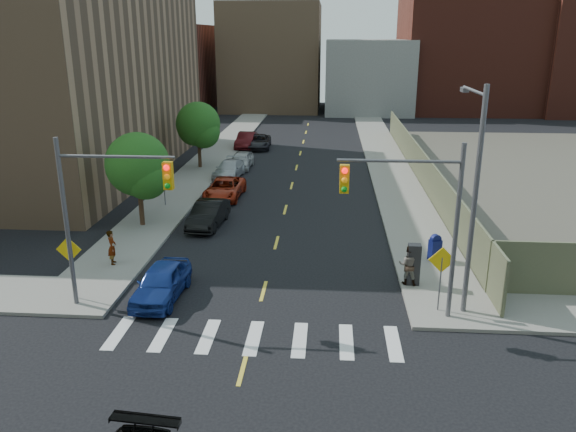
% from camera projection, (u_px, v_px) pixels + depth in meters
% --- Properties ---
extents(ground, '(160.00, 160.00, 0.00)m').
position_uv_depth(ground, '(233.00, 406.00, 16.86)').
color(ground, black).
rests_on(ground, ground).
extents(sidewalk_nw, '(3.50, 73.00, 0.15)m').
position_uv_depth(sidewalk_nw, '(226.00, 144.00, 56.77)').
color(sidewalk_nw, gray).
rests_on(sidewalk_nw, ground).
extents(sidewalk_ne, '(3.50, 73.00, 0.15)m').
position_uv_depth(sidewalk_ne, '(380.00, 147.00, 55.67)').
color(sidewalk_ne, gray).
rests_on(sidewalk_ne, ground).
extents(fence_north, '(0.12, 44.00, 2.50)m').
position_uv_depth(fence_north, '(420.00, 165.00, 42.37)').
color(fence_north, '#666B4B').
rests_on(fence_north, ground).
extents(building_nw, '(22.00, 30.00, 16.00)m').
position_uv_depth(building_nw, '(19.00, 70.00, 44.43)').
color(building_nw, '#8C6B4C').
rests_on(building_nw, ground).
extents(bg_bldg_west, '(14.00, 18.00, 12.00)m').
position_uv_depth(bg_bldg_west, '(164.00, 68.00, 82.99)').
color(bg_bldg_west, '#592319').
rests_on(bg_bldg_west, ground).
extents(bg_bldg_midwest, '(14.00, 16.00, 15.00)m').
position_uv_depth(bg_bldg_midwest, '(273.00, 57.00, 83.30)').
color(bg_bldg_midwest, '#8C6B4C').
rests_on(bg_bldg_midwest, ground).
extents(bg_bldg_center, '(12.00, 16.00, 10.00)m').
position_uv_depth(bg_bldg_center, '(367.00, 76.00, 81.18)').
color(bg_bldg_center, gray).
rests_on(bg_bldg_center, ground).
extents(bg_bldg_east, '(18.00, 18.00, 16.00)m').
position_uv_depth(bg_bldg_east, '(465.00, 54.00, 81.16)').
color(bg_bldg_east, '#592319').
rests_on(bg_bldg_east, ground).
extents(signal_nw, '(4.59, 0.30, 7.00)m').
position_uv_depth(signal_nw, '(102.00, 202.00, 21.59)').
color(signal_nw, '#59595E').
rests_on(signal_nw, ground).
extents(signal_ne, '(4.59, 0.30, 7.00)m').
position_uv_depth(signal_ne, '(416.00, 208.00, 20.74)').
color(signal_ne, '#59595E').
rests_on(signal_ne, ground).
extents(streetlight_ne, '(0.25, 3.70, 9.00)m').
position_uv_depth(streetlight_ne, '(473.00, 185.00, 21.22)').
color(streetlight_ne, '#59595E').
rests_on(streetlight_ne, ground).
extents(warn_sign_nw, '(1.06, 0.06, 2.83)m').
position_uv_depth(warn_sign_nw, '(70.00, 256.00, 22.97)').
color(warn_sign_nw, '#59595E').
rests_on(warn_sign_nw, ground).
extents(warn_sign_ne, '(1.06, 0.06, 2.83)m').
position_uv_depth(warn_sign_ne, '(441.00, 267.00, 21.91)').
color(warn_sign_ne, '#59595E').
rests_on(warn_sign_ne, ground).
extents(warn_sign_midwest, '(1.06, 0.06, 2.83)m').
position_uv_depth(warn_sign_midwest, '(164.00, 177.00, 35.78)').
color(warn_sign_midwest, '#59595E').
rests_on(warn_sign_midwest, ground).
extents(tree_west_near, '(3.66, 3.64, 5.52)m').
position_uv_depth(tree_west_near, '(138.00, 168.00, 31.58)').
color(tree_west_near, '#332114').
rests_on(tree_west_near, ground).
extents(tree_west_far, '(3.66, 3.64, 5.52)m').
position_uv_depth(tree_west_far, '(198.00, 127.00, 45.82)').
color(tree_west_far, '#332114').
rests_on(tree_west_far, ground).
extents(parked_car_blue, '(1.90, 4.34, 1.45)m').
position_uv_depth(parked_car_blue, '(161.00, 282.00, 23.58)').
color(parked_car_blue, navy).
rests_on(parked_car_blue, ground).
extents(parked_car_black, '(1.88, 4.52, 1.46)m').
position_uv_depth(parked_car_black, '(208.00, 214.00, 32.56)').
color(parked_car_black, black).
rests_on(parked_car_black, ground).
extents(parked_car_red, '(2.44, 4.96, 1.35)m').
position_uv_depth(parked_car_red, '(225.00, 189.00, 38.12)').
color(parked_car_red, '#9C250F').
rests_on(parked_car_red, ground).
extents(parked_car_silver, '(2.30, 4.70, 1.32)m').
position_uv_depth(parked_car_silver, '(229.00, 169.00, 43.73)').
color(parked_car_silver, '#AAADB2').
rests_on(parked_car_silver, ground).
extents(parked_car_white, '(1.78, 4.14, 1.39)m').
position_uv_depth(parked_car_white, '(242.00, 160.00, 46.77)').
color(parked_car_white, '#B5B5B5').
rests_on(parked_car_white, ground).
extents(parked_car_maroon, '(1.80, 4.68, 1.52)m').
position_uv_depth(parked_car_maroon, '(246.00, 140.00, 55.16)').
color(parked_car_maroon, '#430D10').
rests_on(parked_car_maroon, ground).
extents(parked_car_grey, '(2.42, 4.88, 1.33)m').
position_uv_depth(parked_car_grey, '(259.00, 142.00, 54.98)').
color(parked_car_grey, black).
rests_on(parked_car_grey, ground).
extents(mailbox, '(0.66, 0.59, 1.32)m').
position_uv_depth(mailbox, '(435.00, 248.00, 27.24)').
color(mailbox, '#0E1451').
rests_on(mailbox, sidewalk_ne).
extents(payphone, '(0.55, 0.45, 1.85)m').
position_uv_depth(payphone, '(414.00, 264.00, 24.54)').
color(payphone, black).
rests_on(payphone, sidewalk_ne).
extents(pedestrian_west, '(0.55, 0.70, 1.69)m').
position_uv_depth(pedestrian_west, '(112.00, 247.00, 26.74)').
color(pedestrian_west, gray).
rests_on(pedestrian_west, sidewalk_nw).
extents(pedestrian_east, '(1.01, 0.86, 1.80)m').
position_uv_depth(pedestrian_east, '(409.00, 265.00, 24.55)').
color(pedestrian_east, gray).
rests_on(pedestrian_east, sidewalk_ne).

